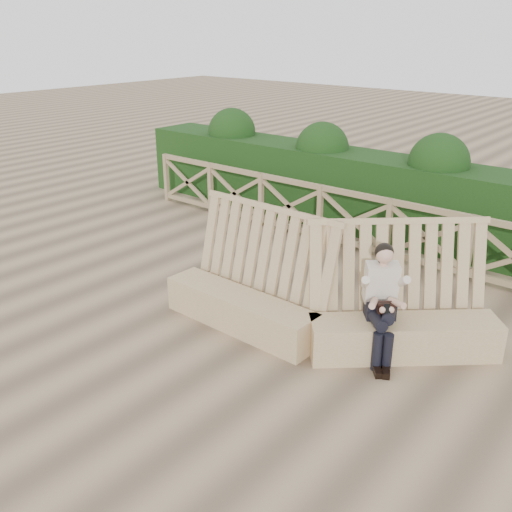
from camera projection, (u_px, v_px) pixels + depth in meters
The scene contains 5 objects.
ground at pixel (222, 318), 8.06m from camera, with size 60.00×60.00×0.00m, color brown.
bench at pixel (320, 310), 7.41m from camera, with size 4.23×2.18×1.62m.
woman at pixel (382, 298), 6.89m from camera, with size 0.74×0.86×1.45m.
guardrail at pixel (352, 221), 10.35m from camera, with size 10.10×0.09×1.10m.
hedge at pixel (385, 196), 11.13m from camera, with size 12.00×1.20×1.50m, color black.
Camera 1 is at (4.93, -5.19, 3.84)m, focal length 40.00 mm.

